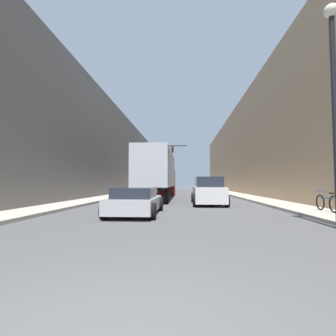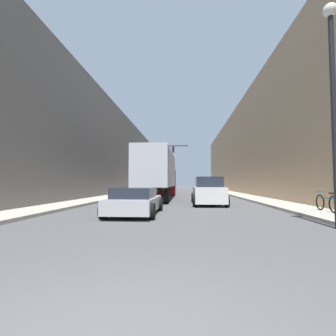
{
  "view_description": "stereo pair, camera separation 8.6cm",
  "coord_description": "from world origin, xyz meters",
  "px_view_note": "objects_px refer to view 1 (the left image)",
  "views": [
    {
      "loc": [
        0.57,
        -2.2,
        1.4
      ],
      "look_at": [
        -0.52,
        15.26,
        2.4
      ],
      "focal_mm": 28.0,
      "sensor_mm": 36.0,
      "label": 1
    },
    {
      "loc": [
        0.66,
        -2.2,
        1.4
      ],
      "look_at": [
        -0.52,
        15.26,
        2.4
      ],
      "focal_mm": 28.0,
      "sensor_mm": 36.0,
      "label": 2
    }
  ],
  "objects_px": {
    "traffic_signal_gantry": "(153,159)",
    "semi_truck": "(159,173)",
    "suv_car": "(208,192)",
    "sedan_car": "(136,201)",
    "parked_bicycle": "(327,203)",
    "street_lamp": "(334,83)"
  },
  "relations": [
    {
      "from": "traffic_signal_gantry",
      "to": "semi_truck",
      "type": "bearing_deg",
      "value": -81.19
    },
    {
      "from": "suv_car",
      "to": "traffic_signal_gantry",
      "type": "distance_m",
      "value": 21.19
    },
    {
      "from": "sedan_car",
      "to": "parked_bicycle",
      "type": "bearing_deg",
      "value": 2.53
    },
    {
      "from": "sedan_car",
      "to": "street_lamp",
      "type": "relative_size",
      "value": 0.64
    },
    {
      "from": "suv_car",
      "to": "parked_bicycle",
      "type": "bearing_deg",
      "value": -47.86
    },
    {
      "from": "street_lamp",
      "to": "parked_bicycle",
      "type": "relative_size",
      "value": 3.9
    },
    {
      "from": "sedan_car",
      "to": "parked_bicycle",
      "type": "height_order",
      "value": "sedan_car"
    },
    {
      "from": "street_lamp",
      "to": "sedan_car",
      "type": "bearing_deg",
      "value": 155.06
    },
    {
      "from": "sedan_car",
      "to": "traffic_signal_gantry",
      "type": "xyz_separation_m",
      "value": [
        -2.27,
        25.51,
        4.22
      ]
    },
    {
      "from": "semi_truck",
      "to": "street_lamp",
      "type": "xyz_separation_m",
      "value": [
        7.01,
        -14.97,
        2.26
      ]
    },
    {
      "from": "traffic_signal_gantry",
      "to": "parked_bicycle",
      "type": "relative_size",
      "value": 3.82
    },
    {
      "from": "suv_car",
      "to": "traffic_signal_gantry",
      "type": "relative_size",
      "value": 0.7
    },
    {
      "from": "semi_truck",
      "to": "sedan_car",
      "type": "distance_m",
      "value": 11.9
    },
    {
      "from": "semi_truck",
      "to": "traffic_signal_gantry",
      "type": "distance_m",
      "value": 14.12
    },
    {
      "from": "semi_truck",
      "to": "sedan_car",
      "type": "xyz_separation_m",
      "value": [
        0.15,
        -11.78,
        -1.7
      ]
    },
    {
      "from": "suv_car",
      "to": "street_lamp",
      "type": "bearing_deg",
      "value": -70.05
    },
    {
      "from": "sedan_car",
      "to": "traffic_signal_gantry",
      "type": "relative_size",
      "value": 0.65
    },
    {
      "from": "suv_car",
      "to": "street_lamp",
      "type": "height_order",
      "value": "street_lamp"
    },
    {
      "from": "sedan_car",
      "to": "traffic_signal_gantry",
      "type": "distance_m",
      "value": 25.95
    },
    {
      "from": "sedan_car",
      "to": "street_lamp",
      "type": "bearing_deg",
      "value": -24.94
    },
    {
      "from": "semi_truck",
      "to": "parked_bicycle",
      "type": "height_order",
      "value": "semi_truck"
    },
    {
      "from": "traffic_signal_gantry",
      "to": "street_lamp",
      "type": "relative_size",
      "value": 0.98
    }
  ]
}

